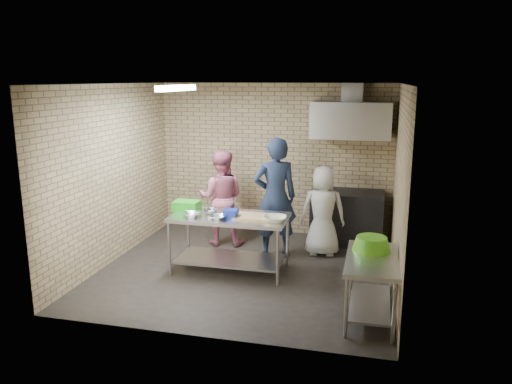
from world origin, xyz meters
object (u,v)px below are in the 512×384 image
green_basin (371,244)px  prep_table (230,243)px  blue_tub (231,214)px  side_counter (371,288)px  bottle_red (354,124)px  bottle_green (379,125)px  man_navy (275,197)px  woman_white (323,211)px  woman_pink (221,198)px  stove (347,217)px  green_crate (187,206)px

green_basin → prep_table: bearing=158.5°
blue_tub → side_counter: bearing=-25.4°
bottle_red → bottle_green: bottle_red is taller
blue_tub → man_navy: size_ratio=0.10×
green_basin → woman_white: bearing=113.1°
woman_pink → woman_white: 1.74m
stove → bottle_red: (0.05, 0.24, 1.58)m
prep_table → man_navy: size_ratio=0.89×
woman_white → bottle_red: bearing=-120.1°
stove → woman_pink: size_ratio=0.74×
man_navy → bottle_green: bearing=-165.6°
stove → green_crate: 2.82m
stove → green_basin: size_ratio=2.61×
prep_table → side_counter: (2.03, -1.04, -0.04)m
side_counter → bottle_green: size_ratio=8.00×
bottle_green → woman_pink: 2.91m
bottle_green → woman_white: size_ratio=0.10×
bottle_red → woman_white: size_ratio=0.12×
blue_tub → stove: bearing=49.7°
green_crate → woman_pink: bearing=78.5°
bottle_green → woman_pink: bearing=-162.6°
green_crate → woman_pink: size_ratio=0.23×
green_crate → man_navy: 1.40m
prep_table → woman_white: bearing=39.4°
stove → green_crate: size_ratio=3.22×
side_counter → bottle_green: bearing=90.0°
blue_tub → bottle_red: size_ratio=1.04×
prep_table → man_navy: 1.10m
blue_tub → man_navy: 1.03m
prep_table → stove: bearing=47.1°
green_basin → man_navy: man_navy is taller
prep_table → green_basin: size_ratio=3.65×
prep_table → woman_pink: bearing=112.9°
woman_pink → green_crate: bearing=70.9°
stove → blue_tub: 2.41m
blue_tub → green_basin: blue_tub is taller
bottle_green → woman_white: (-0.79, -0.93, -1.29)m
stove → side_counter: bearing=-80.7°
prep_table → man_navy: man_navy is taller
side_counter → stove: stove is taller
bottle_red → blue_tub: bearing=-127.7°
green_basin → woman_white: 1.97m
prep_table → blue_tub: size_ratio=9.00×
green_crate → bottle_red: 3.17m
green_basin → man_navy: size_ratio=0.24×
prep_table → green_crate: size_ratio=4.50×
side_counter → green_crate: (-2.73, 1.16, 0.54)m
blue_tub → green_basin: bearing=-19.5°
green_basin → bottle_green: 2.98m
prep_table → bottle_green: size_ratio=11.19×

